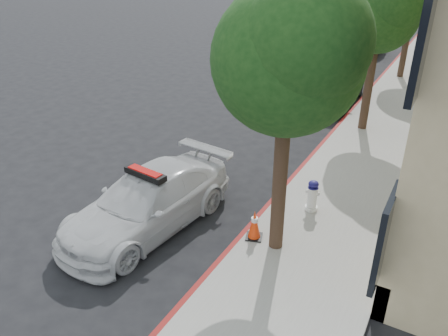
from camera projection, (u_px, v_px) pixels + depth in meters
name	position (u px, v px, depth m)	size (l,w,h in m)	color
ground	(209.00, 182.00, 12.55)	(120.00, 120.00, 0.00)	black
sidewalk	(400.00, 102.00, 18.74)	(3.20, 50.00, 0.15)	gray
curb_strip	(364.00, 97.00, 19.40)	(0.12, 50.00, 0.15)	maroon
tree_near	(289.00, 59.00, 7.77)	(2.92, 2.82, 5.62)	black
tree_mid	(381.00, 12.00, 14.04)	(2.77, 2.64, 5.43)	black
police_car	(148.00, 202.00, 10.29)	(2.49, 4.93, 1.52)	silver
parked_car_mid	(334.00, 84.00, 18.58)	(1.94, 4.82, 1.64)	#22232A
parked_car_far	(369.00, 44.00, 26.76)	(1.37, 3.91, 1.29)	black
fire_hydrant	(312.00, 196.00, 10.79)	(0.34, 0.32, 0.82)	white
traffic_cone	(254.00, 225.00, 9.78)	(0.46, 0.46, 0.70)	black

